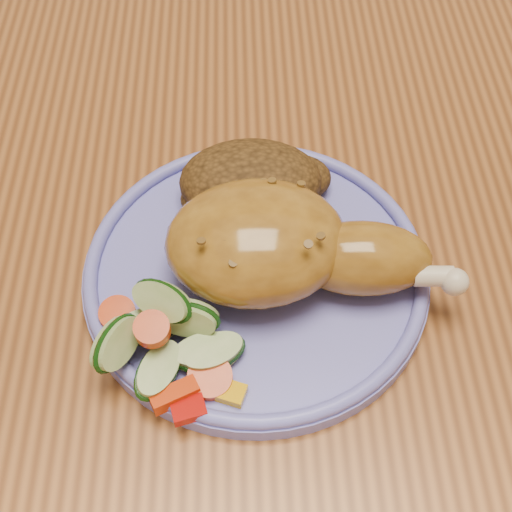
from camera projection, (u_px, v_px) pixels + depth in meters
name	position (u px, v px, depth m)	size (l,w,h in m)	color
dining_table	(329.00, 279.00, 0.60)	(0.90, 1.40, 0.75)	brown
chair_far	(284.00, 14.00, 1.12)	(0.42, 0.42, 0.91)	#4C2D16
plate	(256.00, 274.00, 0.50)	(0.24, 0.24, 0.01)	#6A6BCE
plate_rim	(256.00, 265.00, 0.49)	(0.24, 0.24, 0.01)	#6A6BCE
chicken_leg	(282.00, 246.00, 0.47)	(0.20, 0.10, 0.06)	#9F6D21
rice_pilaf	(254.00, 182.00, 0.52)	(0.11, 0.08, 0.05)	#4E3213
vegetable_pile	(170.00, 341.00, 0.44)	(0.11, 0.10, 0.05)	#A50A05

